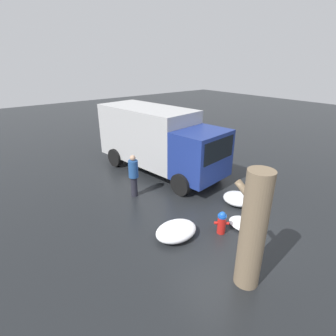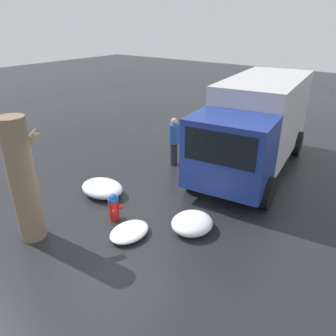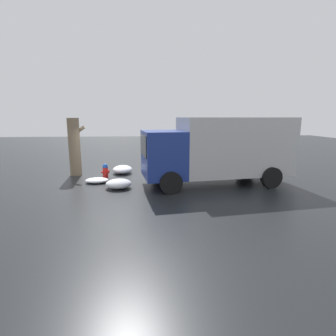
# 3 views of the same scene
# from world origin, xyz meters

# --- Properties ---
(ground_plane) EXTENTS (60.00, 60.00, 0.00)m
(ground_plane) POSITION_xyz_m (0.00, 0.00, 0.00)
(ground_plane) COLOR black
(fire_hydrant) EXTENTS (0.40, 0.40, 0.75)m
(fire_hydrant) POSITION_xyz_m (0.00, -0.00, 0.38)
(fire_hydrant) COLOR red
(fire_hydrant) RESTS_ON ground_plane
(tree_trunk) EXTENTS (0.89, 0.59, 2.95)m
(tree_trunk) POSITION_xyz_m (-1.67, 1.02, 1.49)
(tree_trunk) COLOR #7F6B51
(tree_trunk) RESTS_ON ground_plane
(delivery_truck) EXTENTS (6.76, 3.17, 2.97)m
(delivery_truck) POSITION_xyz_m (5.28, -1.46, 1.62)
(delivery_truck) COLOR navy
(delivery_truck) RESTS_ON ground_plane
(pedestrian) EXTENTS (0.37, 0.37, 1.71)m
(pedestrian) POSITION_xyz_m (3.75, 0.83, 0.93)
(pedestrian) COLOR #23232D
(pedestrian) RESTS_ON ground_plane
(snow_pile_by_hydrant) EXTENTS (1.02, 1.35, 0.42)m
(snow_pile_by_hydrant) POSITION_xyz_m (0.72, 1.22, 0.21)
(snow_pile_by_hydrant) COLOR white
(snow_pile_by_hydrant) RESTS_ON ground_plane
(snow_pile_curbside) EXTENTS (1.05, 0.79, 0.23)m
(snow_pile_curbside) POSITION_xyz_m (-0.28, -0.80, 0.11)
(snow_pile_curbside) COLOR white
(snow_pile_curbside) RESTS_ON ground_plane
(snow_pile_by_tree) EXTENTS (1.08, 0.99, 0.40)m
(snow_pile_by_tree) POSITION_xyz_m (0.82, -1.86, 0.20)
(snow_pile_by_tree) COLOR white
(snow_pile_by_tree) RESTS_ON ground_plane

